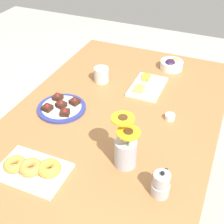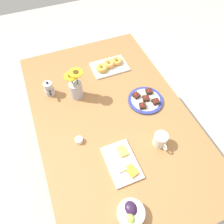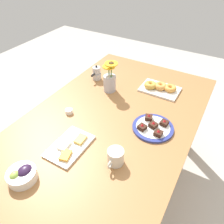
{
  "view_description": "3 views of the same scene",
  "coord_description": "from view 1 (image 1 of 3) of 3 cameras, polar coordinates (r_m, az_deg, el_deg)",
  "views": [
    {
      "loc": [
        -1.1,
        -0.47,
        1.68
      ],
      "look_at": [
        0.0,
        0.0,
        0.78
      ],
      "focal_mm": 50.0,
      "sensor_mm": 36.0,
      "label": 1
    },
    {
      "loc": [
        0.78,
        -0.31,
        1.94
      ],
      "look_at": [
        0.0,
        0.0,
        0.78
      ],
      "focal_mm": 35.0,
      "sensor_mm": 36.0,
      "label": 2
    },
    {
      "loc": [
        0.91,
        0.53,
        1.65
      ],
      "look_at": [
        0.0,
        0.0,
        0.78
      ],
      "focal_mm": 35.0,
      "sensor_mm": 36.0,
      "label": 3
    }
  ],
  "objects": [
    {
      "name": "jam_cup_honey",
      "position": [
        1.54,
        10.56,
        -0.85
      ],
      "size": [
        0.05,
        0.05,
        0.03
      ],
      "color": "white",
      "rests_on": "dining_table"
    },
    {
      "name": "flower_vase",
      "position": [
        1.25,
        2.49,
        -6.89
      ],
      "size": [
        0.11,
        0.12,
        0.23
      ],
      "color": "#B2B2BC",
      "rests_on": "dining_table"
    },
    {
      "name": "cheese_platter",
      "position": [
        1.76,
        6.44,
        4.75
      ],
      "size": [
        0.26,
        0.17,
        0.03
      ],
      "color": "white",
      "rests_on": "dining_table"
    },
    {
      "name": "dining_table",
      "position": [
        1.58,
        0.0,
        -3.64
      ],
      "size": [
        1.6,
        1.0,
        0.74
      ],
      "color": "#9E6B3D",
      "rests_on": "ground_plane"
    },
    {
      "name": "grape_bowl",
      "position": [
        1.96,
        10.83,
        8.56
      ],
      "size": [
        0.14,
        0.14,
        0.07
      ],
      "color": "white",
      "rests_on": "dining_table"
    },
    {
      "name": "dessert_plate",
      "position": [
        1.6,
        -9.21,
        0.83
      ],
      "size": [
        0.25,
        0.25,
        0.05
      ],
      "color": "navy",
      "rests_on": "dining_table"
    },
    {
      "name": "croissant_platter",
      "position": [
        1.29,
        -14.3,
        -9.99
      ],
      "size": [
        0.19,
        0.28,
        0.05
      ],
      "color": "white",
      "rests_on": "dining_table"
    },
    {
      "name": "coffee_mug",
      "position": [
        1.79,
        -1.94,
        6.88
      ],
      "size": [
        0.12,
        0.08,
        0.09
      ],
      "color": "beige",
      "rests_on": "dining_table"
    },
    {
      "name": "ground_plane",
      "position": [
        2.07,
        0.0,
        -17.57
      ],
      "size": [
        6.0,
        6.0,
        0.0
      ],
      "primitive_type": "plane",
      "color": "#B7B2A8"
    },
    {
      "name": "moka_pot",
      "position": [
        1.18,
        8.94,
        -12.98
      ],
      "size": [
        0.11,
        0.07,
        0.12
      ],
      "color": "#B7B7BC",
      "rests_on": "dining_table"
    }
  ]
}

